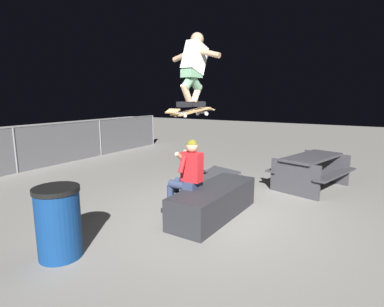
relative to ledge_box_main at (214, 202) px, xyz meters
name	(u,v)px	position (x,y,z in m)	size (l,w,h in m)	color
ground_plane	(216,217)	(-0.03, -0.07, -0.26)	(40.00, 40.00, 0.00)	gray
ledge_box_main	(214,202)	(0.00, 0.00, 0.00)	(2.00, 0.69, 0.52)	#28282D
person_sitting_on_ledge	(187,174)	(-0.23, 0.41, 0.50)	(0.59, 0.76, 1.36)	#2D3856
skateboard	(192,112)	(-0.42, 0.20, 1.57)	(1.04, 0.32, 0.13)	#AD8451
skater_airborne	(194,66)	(-0.36, 0.19, 2.26)	(0.63, 0.89, 1.12)	black
kicker_ramp	(210,181)	(1.75, 0.98, -0.20)	(1.49, 1.25, 0.37)	#38383D
picnic_table_back	(312,166)	(2.65, -1.14, 0.24)	(2.00, 1.75, 0.75)	#38383D
trash_bin	(59,222)	(-2.25, 1.10, 0.21)	(0.58, 0.58, 0.94)	navy
fence_back	(15,149)	(-0.03, 5.99, 0.42)	(12.05, 0.05, 1.27)	slate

